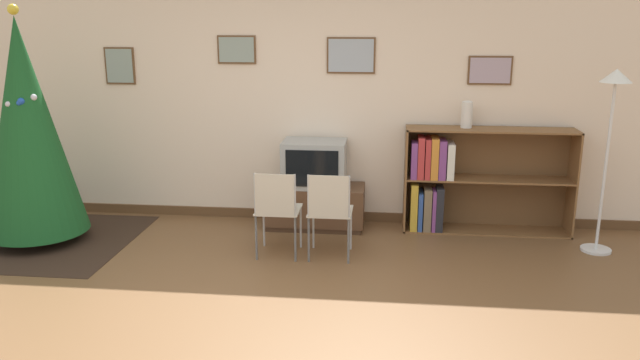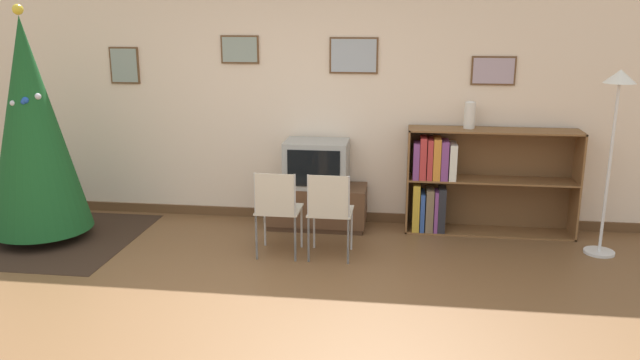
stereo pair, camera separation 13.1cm
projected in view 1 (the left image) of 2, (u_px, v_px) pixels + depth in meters
ground_plane at (248, 332)px, 4.42m from camera, size 24.00×24.00×0.00m
wall_back at (299, 96)px, 6.60m from camera, size 8.83×0.11×2.70m
area_rug at (41, 240)px, 6.22m from camera, size 1.82×1.72×0.01m
christmas_tree at (27, 128)px, 5.93m from camera, size 0.96×0.96×2.27m
tv_console at (315, 206)px, 6.58m from camera, size 1.04×0.46×0.45m
television at (314, 164)px, 6.46m from camera, size 0.65×0.45×0.48m
folding_chair_left at (277, 208)px, 5.68m from camera, size 0.40×0.40×0.82m
folding_chair_right at (330, 210)px, 5.63m from camera, size 0.40×0.40×0.82m
bookshelf at (457, 180)px, 6.41m from camera, size 1.69×0.36×1.08m
vase at (467, 114)px, 6.26m from camera, size 0.11×0.11×0.27m
standing_lamp at (612, 114)px, 5.61m from camera, size 0.28×0.28×1.72m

